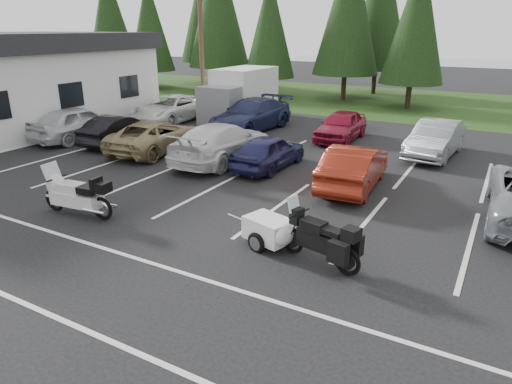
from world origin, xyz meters
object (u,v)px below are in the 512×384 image
(box_truck, at_px, (236,95))
(car_near_0, at_px, (79,123))
(car_near_4, at_px, (268,151))
(car_far_2, at_px, (341,126))
(car_near_1, at_px, (119,130))
(car_far_0, at_px, (171,109))
(adventure_motorcycle, at_px, (319,234))
(car_near_5, at_px, (354,166))
(utility_pole, at_px, (201,36))
(car_near_2, at_px, (155,136))
(car_far_1, at_px, (251,115))
(cargo_trailer, at_px, (268,232))
(car_near_3, at_px, (223,142))
(car_far_3, at_px, (436,139))
(touring_motorcycle, at_px, (76,191))

(box_truck, relative_size, car_near_0, 1.16)
(car_near_4, relative_size, car_far_2, 0.94)
(car_near_0, bearing_deg, car_near_1, -170.11)
(car_far_0, distance_m, adventure_motorcycle, 18.09)
(car_near_5, xyz_separation_m, adventure_motorcycle, (0.99, -5.64, 0.02))
(utility_pole, bearing_deg, car_near_2, -69.58)
(car_near_4, bearing_deg, car_far_1, -53.21)
(box_truck, bearing_deg, car_near_5, -40.49)
(utility_pole, distance_m, cargo_trailer, 18.14)
(car_near_4, relative_size, adventure_motorcycle, 1.59)
(car_near_3, distance_m, car_near_4, 2.07)
(utility_pole, height_order, car_far_3, utility_pole)
(car_far_1, distance_m, cargo_trailer, 13.72)
(car_near_5, bearing_deg, utility_pole, -38.29)
(car_far_1, bearing_deg, cargo_trailer, -53.26)
(car_far_3, distance_m, adventure_motorcycle, 11.24)
(car_near_4, distance_m, car_far_2, 5.94)
(touring_motorcycle, bearing_deg, car_far_1, 90.83)
(car_near_4, distance_m, adventure_motorcycle, 7.71)
(car_far_1, height_order, cargo_trailer, car_far_1)
(box_truck, distance_m, car_near_1, 8.06)
(car_far_1, bearing_deg, adventure_motorcycle, -49.03)
(car_near_4, bearing_deg, utility_pole, -40.28)
(car_far_0, bearing_deg, car_near_0, -101.53)
(car_far_1, xyz_separation_m, touring_motorcycle, (1.47, -12.61, -0.06))
(car_far_3, bearing_deg, car_far_2, 173.90)
(car_near_2, relative_size, car_near_5, 1.12)
(car_near_2, relative_size, car_far_3, 1.10)
(car_near_3, relative_size, adventure_motorcycle, 2.21)
(car_near_2, bearing_deg, car_near_0, -4.92)
(car_near_1, xyz_separation_m, car_far_0, (-1.34, 5.42, 0.08))
(car_far_0, height_order, car_far_1, car_far_1)
(cargo_trailer, bearing_deg, car_far_1, 137.59)
(car_near_0, height_order, car_near_5, car_near_0)
(adventure_motorcycle, bearing_deg, cargo_trailer, -175.96)
(touring_motorcycle, xyz_separation_m, adventure_motorcycle, (7.17, 0.71, -0.01))
(car_near_4, bearing_deg, car_near_5, 172.31)
(car_near_0, distance_m, adventure_motorcycle, 15.97)
(box_truck, xyz_separation_m, car_near_1, (-1.58, -7.87, -0.78))
(utility_pole, height_order, car_far_1, utility_pole)
(car_near_3, bearing_deg, touring_motorcycle, 85.91)
(car_near_1, relative_size, car_far_2, 0.99)
(car_far_1, height_order, adventure_motorcycle, car_far_1)
(car_near_3, height_order, car_far_2, car_near_3)
(touring_motorcycle, height_order, adventure_motorcycle, touring_motorcycle)
(car_far_1, bearing_deg, car_near_3, -65.89)
(car_near_5, xyz_separation_m, car_far_0, (-12.84, 6.02, 0.02))
(car_near_5, height_order, adventure_motorcycle, adventure_motorcycle)
(car_near_4, bearing_deg, car_near_3, 3.22)
(car_near_2, relative_size, car_near_4, 1.27)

